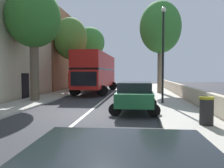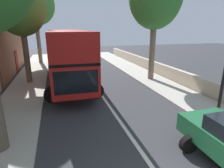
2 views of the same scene
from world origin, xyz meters
TOP-DOWN VIEW (x-y plane):
  - double_decker_bus at (-1.70, 12.27)m, footprint 3.67×11.23m
  - street_tree_left_0 at (-4.82, 13.15)m, footprint 3.70×3.70m
  - street_tree_left_4 at (-4.55, 22.24)m, footprint 4.43×4.43m

SIDE VIEW (x-z plane):
  - double_decker_bus at x=-1.70m, z-range 0.33..4.39m
  - street_tree_left_0 at x=-4.82m, z-range 1.82..9.97m
  - street_tree_left_4 at x=-4.55m, z-range 2.23..11.10m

